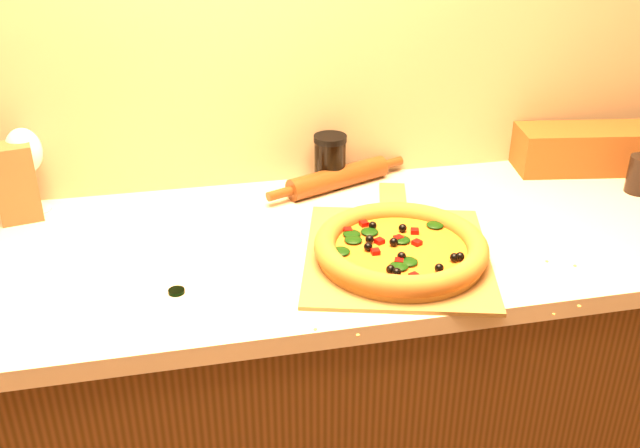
{
  "coord_description": "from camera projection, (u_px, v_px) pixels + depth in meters",
  "views": [
    {
      "loc": [
        -0.2,
        0.09,
        1.64
      ],
      "look_at": [
        0.08,
        1.38,
        0.96
      ],
      "focal_mm": 40.0,
      "sensor_mm": 36.0,
      "label": 1
    }
  ],
  "objects": [
    {
      "name": "pizza_peel",
      "position": [
        397.0,
        251.0,
        1.5
      ],
      "size": [
        0.48,
        0.61,
        0.01
      ],
      "rotation": [
        0.0,
        0.0,
        -0.27
      ],
      "color": "brown",
      "rests_on": "countertop"
    },
    {
      "name": "countertop",
      "position": [
        281.0,
        250.0,
        1.55
      ],
      "size": [
        2.84,
        0.68,
        0.04
      ],
      "primitive_type": "cube",
      "color": "beige",
      "rests_on": "cabinet"
    },
    {
      "name": "rolling_pin",
      "position": [
        338.0,
        178.0,
        1.78
      ],
      "size": [
        0.38,
        0.17,
        0.06
      ],
      "rotation": [
        0.0,
        0.0,
        0.38
      ],
      "color": "#512C0D",
      "rests_on": "countertop"
    },
    {
      "name": "paper_bag",
      "position": [
        16.0,
        183.0,
        1.6
      ],
      "size": [
        0.1,
        0.09,
        0.18
      ],
      "primitive_type": "cube",
      "rotation": [
        0.0,
        0.0,
        0.21
      ],
      "color": "brown",
      "rests_on": "countertop"
    },
    {
      "name": "dark_jar",
      "position": [
        330.0,
        160.0,
        1.77
      ],
      "size": [
        0.08,
        0.08,
        0.13
      ],
      "color": "black",
      "rests_on": "countertop"
    },
    {
      "name": "cabinet",
      "position": [
        286.0,
        408.0,
        1.76
      ],
      "size": [
        2.8,
        0.65,
        0.86
      ],
      "primitive_type": "cube",
      "color": "#472B0F",
      "rests_on": "ground"
    },
    {
      "name": "bread_bag",
      "position": [
        596.0,
        149.0,
        1.87
      ],
      "size": [
        0.43,
        0.2,
        0.11
      ],
      "primitive_type": "cube",
      "rotation": [
        0.0,
        0.0,
        -0.16
      ],
      "color": "brown",
      "rests_on": "countertop"
    },
    {
      "name": "pizza",
      "position": [
        401.0,
        248.0,
        1.45
      ],
      "size": [
        0.35,
        0.35,
        0.05
      ],
      "color": "#C57F31",
      "rests_on": "pizza_peel"
    },
    {
      "name": "wine_glass",
      "position": [
        24.0,
        153.0,
        1.61
      ],
      "size": [
        0.08,
        0.08,
        0.2
      ],
      "color": "silver",
      "rests_on": "countertop"
    },
    {
      "name": "bottle_cap",
      "position": [
        176.0,
        291.0,
        1.36
      ],
      "size": [
        0.04,
        0.04,
        0.01
      ],
      "primitive_type": "cylinder",
      "rotation": [
        0.0,
        0.0,
        -0.34
      ],
      "color": "black",
      "rests_on": "countertop"
    }
  ]
}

